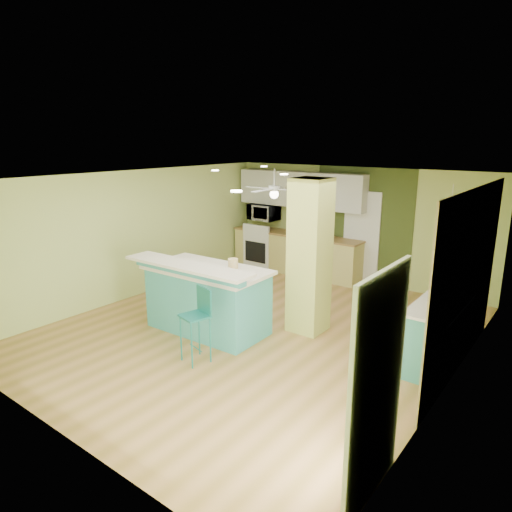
# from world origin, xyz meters

# --- Properties ---
(floor) EXTENTS (6.00, 7.00, 0.01)m
(floor) POSITION_xyz_m (0.00, 0.00, -0.01)
(floor) COLOR olive
(floor) RESTS_ON ground
(ceiling) EXTENTS (6.00, 7.00, 0.01)m
(ceiling) POSITION_xyz_m (0.00, 0.00, 2.50)
(ceiling) COLOR white
(ceiling) RESTS_ON wall_back
(wall_back) EXTENTS (6.00, 0.01, 2.50)m
(wall_back) POSITION_xyz_m (0.00, 3.50, 1.25)
(wall_back) COLOR #BCCF6F
(wall_back) RESTS_ON floor
(wall_front) EXTENTS (6.00, 0.01, 2.50)m
(wall_front) POSITION_xyz_m (0.00, -3.50, 1.25)
(wall_front) COLOR #BCCF6F
(wall_front) RESTS_ON floor
(wall_left) EXTENTS (0.01, 7.00, 2.50)m
(wall_left) POSITION_xyz_m (-3.00, 0.00, 1.25)
(wall_left) COLOR #BCCF6F
(wall_left) RESTS_ON floor
(wall_right) EXTENTS (0.01, 7.00, 2.50)m
(wall_right) POSITION_xyz_m (3.00, 0.00, 1.25)
(wall_right) COLOR #BCCF6F
(wall_right) RESTS_ON floor
(wood_panel) EXTENTS (0.02, 3.40, 2.50)m
(wood_panel) POSITION_xyz_m (2.99, 0.60, 1.25)
(wood_panel) COLOR #998257
(wood_panel) RESTS_ON floor
(olive_accent) EXTENTS (2.20, 0.02, 2.50)m
(olive_accent) POSITION_xyz_m (0.20, 3.49, 1.25)
(olive_accent) COLOR #3E4E1F
(olive_accent) RESTS_ON floor
(interior_door) EXTENTS (0.82, 0.05, 2.00)m
(interior_door) POSITION_xyz_m (0.20, 3.46, 1.00)
(interior_door) COLOR white
(interior_door) RESTS_ON floor
(french_door) EXTENTS (0.04, 1.08, 2.10)m
(french_door) POSITION_xyz_m (2.97, -2.30, 1.05)
(french_door) COLOR silver
(french_door) RESTS_ON floor
(column) EXTENTS (0.55, 0.55, 2.50)m
(column) POSITION_xyz_m (0.65, 0.50, 1.25)
(column) COLOR #BCC45B
(column) RESTS_ON floor
(kitchen_run) EXTENTS (3.25, 0.63, 0.94)m
(kitchen_run) POSITION_xyz_m (-1.30, 3.20, 0.47)
(kitchen_run) COLOR #C9BF69
(kitchen_run) RESTS_ON floor
(stove) EXTENTS (0.76, 0.66, 1.08)m
(stove) POSITION_xyz_m (-2.25, 3.19, 0.46)
(stove) COLOR white
(stove) RESTS_ON floor
(upper_cabinets) EXTENTS (3.20, 0.34, 0.80)m
(upper_cabinets) POSITION_xyz_m (-1.30, 3.32, 1.95)
(upper_cabinets) COLOR silver
(upper_cabinets) RESTS_ON wall_back
(microwave) EXTENTS (0.70, 0.48, 0.39)m
(microwave) POSITION_xyz_m (-2.25, 3.20, 1.35)
(microwave) COLOR white
(microwave) RESTS_ON wall_back
(ceiling_fan) EXTENTS (1.41, 1.41, 0.61)m
(ceiling_fan) POSITION_xyz_m (-1.10, 2.00, 2.08)
(ceiling_fan) COLOR white
(ceiling_fan) RESTS_ON ceiling
(pendant_lamp) EXTENTS (0.14, 0.14, 0.69)m
(pendant_lamp) POSITION_xyz_m (2.65, 0.75, 1.88)
(pendant_lamp) COLOR silver
(pendant_lamp) RESTS_ON ceiling
(wall_decor) EXTENTS (0.03, 0.90, 0.70)m
(wall_decor) POSITION_xyz_m (2.96, 0.80, 1.55)
(wall_decor) COLOR brown
(wall_decor) RESTS_ON wood_panel
(peninsula) EXTENTS (2.31, 1.27, 1.23)m
(peninsula) POSITION_xyz_m (-0.65, -0.53, 0.57)
(peninsula) COLOR teal
(peninsula) RESTS_ON floor
(bar_stool) EXTENTS (0.44, 0.44, 1.08)m
(bar_stool) POSITION_xyz_m (-0.02, -1.36, 0.72)
(bar_stool) COLOR teal
(bar_stool) RESTS_ON floor
(side_counter) EXTENTS (0.60, 1.42, 0.92)m
(side_counter) POSITION_xyz_m (2.70, 0.51, 0.46)
(side_counter) COLOR teal
(side_counter) RESTS_ON floor
(fruit_bowl) EXTENTS (0.42, 0.42, 0.08)m
(fruit_bowl) POSITION_xyz_m (-0.51, 3.16, 0.98)
(fruit_bowl) COLOR #392017
(fruit_bowl) RESTS_ON kitchen_run
(canister) EXTENTS (0.16, 0.16, 0.16)m
(canister) POSITION_xyz_m (-0.30, -0.28, 1.15)
(canister) COLOR gold
(canister) RESTS_ON peninsula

